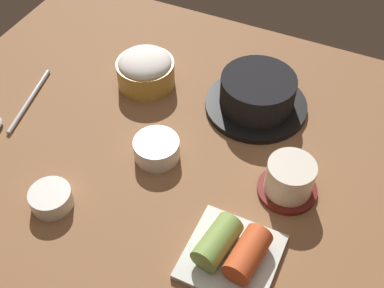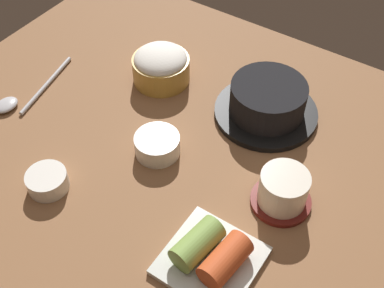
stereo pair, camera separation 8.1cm
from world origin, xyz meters
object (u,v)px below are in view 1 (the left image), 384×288
(rice_bowl, at_px, (145,69))
(banchan_cup_center, at_px, (157,148))
(side_bowl_near, at_px, (51,198))
(spoon, at_px, (5,117))
(stone_pot, at_px, (257,94))
(tea_cup_with_saucer, at_px, (289,179))
(kimchi_plate, at_px, (232,251))

(rice_bowl, distance_m, banchan_cup_center, 0.19)
(side_bowl_near, xyz_separation_m, spoon, (-0.19, 0.12, -0.01))
(stone_pot, relative_size, spoon, 0.97)
(stone_pot, bearing_deg, banchan_cup_center, -121.32)
(tea_cup_with_saucer, bearing_deg, kimchi_plate, -103.52)
(stone_pot, height_order, rice_bowl, same)
(rice_bowl, height_order, kimchi_plate, rice_bowl)
(rice_bowl, bearing_deg, side_bowl_near, -89.31)
(side_bowl_near, bearing_deg, stone_pot, 57.95)
(rice_bowl, bearing_deg, spoon, -133.62)
(tea_cup_with_saucer, distance_m, side_bowl_near, 0.37)
(rice_bowl, xyz_separation_m, spoon, (-0.19, -0.20, -0.03))
(spoon, bearing_deg, tea_cup_with_saucer, 6.73)
(kimchi_plate, bearing_deg, tea_cup_with_saucer, 76.48)
(rice_bowl, xyz_separation_m, banchan_cup_center, (0.11, -0.16, -0.02))
(rice_bowl, xyz_separation_m, side_bowl_near, (0.00, -0.31, -0.02))
(tea_cup_with_saucer, relative_size, side_bowl_near, 1.45)
(stone_pot, xyz_separation_m, side_bowl_near, (-0.21, -0.34, -0.02))
(stone_pot, height_order, banchan_cup_center, stone_pot)
(stone_pot, distance_m, banchan_cup_center, 0.21)
(tea_cup_with_saucer, relative_size, banchan_cup_center, 1.24)
(banchan_cup_center, height_order, kimchi_plate, kimchi_plate)
(kimchi_plate, bearing_deg, spoon, 169.55)
(tea_cup_with_saucer, bearing_deg, stone_pot, 124.73)
(rice_bowl, height_order, tea_cup_with_saucer, rice_bowl)
(kimchi_plate, xyz_separation_m, spoon, (-0.48, 0.09, -0.01))
(stone_pot, relative_size, banchan_cup_center, 2.44)
(tea_cup_with_saucer, xyz_separation_m, side_bowl_near, (-0.33, -0.18, -0.02))
(kimchi_plate, height_order, side_bowl_near, kimchi_plate)
(kimchi_plate, xyz_separation_m, side_bowl_near, (-0.29, -0.03, -0.00))
(tea_cup_with_saucer, height_order, banchan_cup_center, tea_cup_with_saucer)
(kimchi_plate, height_order, spoon, kimchi_plate)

